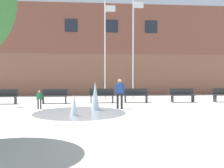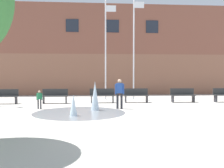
% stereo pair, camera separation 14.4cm
% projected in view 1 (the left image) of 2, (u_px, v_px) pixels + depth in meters
% --- Properties ---
extents(ground_plane, '(100.00, 100.00, 0.00)m').
position_uv_depth(ground_plane, '(159.00, 137.00, 7.80)').
color(ground_plane, '#B2ADA3').
extents(library_building, '(36.00, 6.05, 8.01)m').
position_uv_depth(library_building, '(109.00, 52.00, 25.93)').
color(library_building, brown).
rests_on(library_building, ground).
extents(splash_fountain, '(4.44, 4.44, 1.49)m').
position_uv_depth(splash_fountain, '(87.00, 102.00, 12.83)').
color(splash_fountain, gray).
rests_on(splash_fountain, ground).
extents(park_bench_far_left, '(1.60, 0.44, 0.91)m').
position_uv_depth(park_bench_far_left, '(4.00, 96.00, 16.25)').
color(park_bench_far_left, '#28282D').
rests_on(park_bench_far_left, ground).
extents(park_bench_left_of_flagpoles, '(1.60, 0.44, 0.91)m').
position_uv_depth(park_bench_left_of_flagpoles, '(55.00, 96.00, 16.53)').
color(park_bench_left_of_flagpoles, '#28282D').
rests_on(park_bench_left_of_flagpoles, ground).
extents(park_bench_center, '(1.60, 0.44, 0.91)m').
position_uv_depth(park_bench_center, '(102.00, 95.00, 16.94)').
color(park_bench_center, '#28282D').
rests_on(park_bench_center, ground).
extents(park_bench_under_right_flagpole, '(1.60, 0.44, 0.91)m').
position_uv_depth(park_bench_under_right_flagpole, '(136.00, 95.00, 17.08)').
color(park_bench_under_right_flagpole, '#28282D').
rests_on(park_bench_under_right_flagpole, ground).
extents(park_bench_near_trashcan, '(1.60, 0.44, 0.91)m').
position_uv_depth(park_bench_near_trashcan, '(182.00, 95.00, 17.27)').
color(park_bench_near_trashcan, '#28282D').
rests_on(park_bench_near_trashcan, ground).
extents(park_bench_far_right, '(1.60, 0.44, 0.91)m').
position_uv_depth(park_bench_far_right, '(224.00, 95.00, 17.47)').
color(park_bench_far_right, '#28282D').
rests_on(park_bench_far_right, ground).
extents(child_in_fountain, '(0.31, 0.22, 0.99)m').
position_uv_depth(child_in_fountain, '(39.00, 98.00, 13.91)').
color(child_in_fountain, '#28282D').
rests_on(child_in_fountain, ground).
extents(adult_in_red, '(0.50, 0.27, 1.59)m').
position_uv_depth(adult_in_red, '(120.00, 91.00, 14.01)').
color(adult_in_red, '#28282D').
rests_on(adult_in_red, ground).
extents(flagpole_left, '(0.80, 0.10, 7.19)m').
position_uv_depth(flagpole_left, '(105.00, 47.00, 18.89)').
color(flagpole_left, silver).
rests_on(flagpole_left, ground).
extents(flagpole_right, '(0.80, 0.10, 7.50)m').
position_uv_depth(flagpole_right, '(134.00, 45.00, 19.08)').
color(flagpole_right, silver).
rests_on(flagpole_right, ground).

